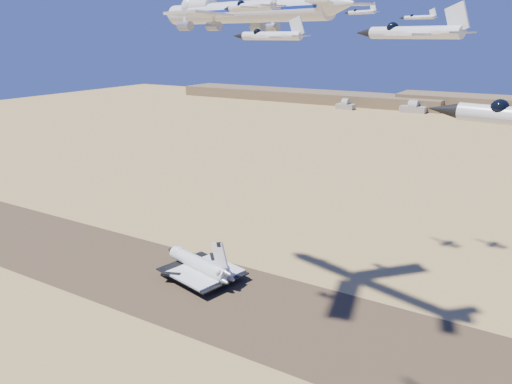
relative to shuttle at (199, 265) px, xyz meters
The scene contains 13 objects.
ground 23.13m from the shuttle, 22.63° to the right, with size 1200.00×1200.00×0.00m, color tan.
runway 23.12m from the shuttle, 22.63° to the right, with size 600.00×50.00×0.06m, color #4C3826.
hangars 471.71m from the shuttle, 95.25° to the left, with size 200.50×29.50×30.00m.
shuttle is the anchor object (origin of this frame).
carrier_747 92.62m from the shuttle, 17.24° to the right, with size 76.68×57.42×19.14m.
crew_a 12.00m from the shuttle, 37.61° to the right, with size 0.60×0.40×1.66m, color orange.
crew_b 10.35m from the shuttle, 50.94° to the right, with size 0.92×0.53×1.89m, color orange.
crew_c 10.23m from the shuttle, 50.50° to the right, with size 1.07×0.55×1.83m, color orange.
chase_jet_a 120.23m from the shuttle, 44.55° to the right, with size 15.40×9.25×3.99m.
chase_jet_b 126.94m from the shuttle, 44.82° to the right, with size 13.64×7.61×3.41m.
chase_jet_c 144.68m from the shuttle, 39.56° to the right, with size 15.01×8.93×3.88m.
chase_jet_e 110.30m from the shuttle, 47.91° to the left, with size 14.75×8.79×3.82m.
chase_jet_f 121.12m from the shuttle, 42.97° to the left, with size 14.54×8.46×3.70m.
Camera 1 is at (85.90, -127.69, 87.78)m, focal length 35.00 mm.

